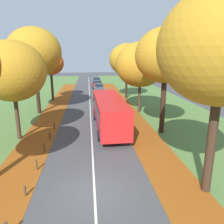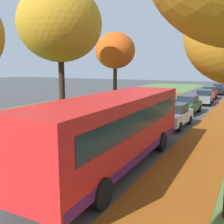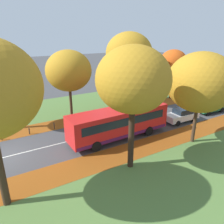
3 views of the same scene
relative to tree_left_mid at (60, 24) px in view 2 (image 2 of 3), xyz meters
The scene contains 13 objects.
grass_verge_left 8.44m from the tree_left_mid, 132.86° to the left, with size 12.00×90.00×0.01m, color #517538.
leaf_litter_left 7.99m from the tree_left_mid, 59.51° to the right, with size 2.80×60.00×0.00m, color #8C4714.
leaf_litter_right 13.39m from the tree_left_mid, 14.71° to the right, with size 2.80×60.00×0.00m, color #8C4714.
road_centre_line 10.11m from the tree_left_mid, 26.59° to the left, with size 0.12×80.00×0.01m, color silver.
tree_left_mid is the anchor object (origin of this frame).
tree_left_far 8.01m from the tree_left_mid, 86.48° to the left, with size 4.00×4.00×7.57m.
bollard_sixth 9.77m from the tree_left_mid, 66.71° to the right, with size 0.12×0.12×0.69m, color #4C3823.
bus 11.76m from the tree_left_mid, 39.06° to the right, with size 2.84×10.46×2.98m.
car_white_lead 10.67m from the tree_left_mid, 14.39° to the left, with size 1.89×4.25×1.62m.
car_green_following 12.87m from the tree_left_mid, 45.14° to the left, with size 1.93×4.27×1.62m.
car_grey_third_in_line 18.10m from the tree_left_mid, 61.26° to the left, with size 1.94×4.28×1.62m.
car_red_fourth_in_line 22.68m from the tree_left_mid, 68.67° to the left, with size 1.91×4.26×1.62m.
car_black_trailing 28.89m from the tree_left_mid, 72.97° to the left, with size 1.88×4.25×1.62m.
Camera 2 is at (6.75, 0.97, 4.17)m, focal length 42.00 mm.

